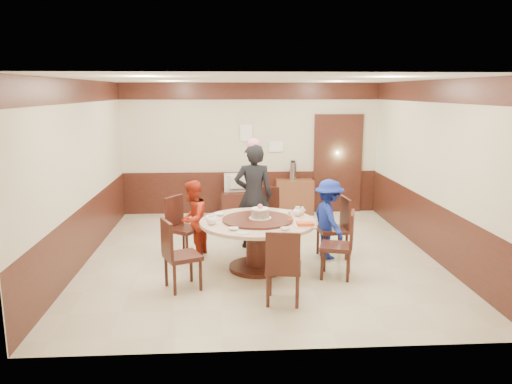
{
  "coord_description": "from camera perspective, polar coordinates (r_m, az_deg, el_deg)",
  "views": [
    {
      "loc": [
        -0.55,
        -7.7,
        2.63
      ],
      "look_at": [
        -0.08,
        -0.2,
        1.1
      ],
      "focal_mm": 35.0,
      "sensor_mm": 36.0,
      "label": 1
    }
  ],
  "objects": [
    {
      "name": "notice_right",
      "position": [
        10.78,
        2.33,
        5.2
      ],
      "size": [
        0.3,
        0.0,
        0.22
      ],
      "primitive_type": "cube",
      "color": "white",
      "rests_on": "room"
    },
    {
      "name": "chair_2",
      "position": [
        8.15,
        -8.23,
        -5.2
      ],
      "size": [
        0.61,
        0.61,
        0.97
      ],
      "rotation": [
        0.0,
        0.0,
        4.11
      ],
      "color": "#3A1812",
      "rests_on": "ground"
    },
    {
      "name": "birthday_cake",
      "position": [
        7.36,
        0.48,
        -2.44
      ],
      "size": [
        0.33,
        0.33,
        0.22
      ],
      "color": "white",
      "rests_on": "banquet_table"
    },
    {
      "name": "bowl_4",
      "position": [
        7.48,
        -5.13,
        -2.94
      ],
      "size": [
        0.17,
        0.17,
        0.04
      ],
      "primitive_type": "imported",
      "color": "white",
      "rests_on": "banquet_table"
    },
    {
      "name": "bottle_1",
      "position": [
        7.5,
        5.32,
        -2.43
      ],
      "size": [
        0.06,
        0.06,
        0.16
      ],
      "primitive_type": "cylinder",
      "color": "white",
      "rests_on": "banquet_table"
    },
    {
      "name": "bowl_3",
      "position": [
        7.26,
        5.73,
        -3.37
      ],
      "size": [
        0.15,
        0.15,
        0.05
      ],
      "primitive_type": "imported",
      "color": "white",
      "rests_on": "banquet_table"
    },
    {
      "name": "room",
      "position": [
        7.89,
        0.57,
        0.16
      ],
      "size": [
        6.0,
        6.04,
        2.84
      ],
      "color": "beige",
      "rests_on": "ground"
    },
    {
      "name": "tv_stand",
      "position": [
        10.72,
        -1.71,
        -1.33
      ],
      "size": [
        0.85,
        0.45,
        0.5
      ],
      "primitive_type": "cube",
      "color": "#3A1812",
      "rests_on": "ground"
    },
    {
      "name": "person_blue",
      "position": [
        7.98,
        8.32,
        -3.09
      ],
      "size": [
        0.65,
        0.91,
        1.27
      ],
      "primitive_type": "imported",
      "rotation": [
        0.0,
        0.0,
        1.8
      ],
      "color": "navy",
      "rests_on": "ground"
    },
    {
      "name": "chair_4",
      "position": [
        6.36,
        3.13,
        -9.96
      ],
      "size": [
        0.51,
        0.51,
        0.97
      ],
      "rotation": [
        0.0,
        0.0,
        6.12
      ],
      "color": "#3A1812",
      "rests_on": "ground"
    },
    {
      "name": "side_cabinet",
      "position": [
        10.82,
        4.41,
        -0.56
      ],
      "size": [
        0.8,
        0.4,
        0.75
      ],
      "primitive_type": "cube",
      "color": "brown",
      "rests_on": "ground"
    },
    {
      "name": "thermos",
      "position": [
        10.72,
        4.24,
        2.39
      ],
      "size": [
        0.15,
        0.15,
        0.38
      ],
      "primitive_type": "cylinder",
      "color": "silver",
      "rests_on": "side_cabinet"
    },
    {
      "name": "chair_1",
      "position": [
        8.76,
        1.13,
        -3.89
      ],
      "size": [
        0.54,
        0.54,
        0.97
      ],
      "rotation": [
        0.0,
        0.0,
        2.89
      ],
      "color": "#3A1812",
      "rests_on": "ground"
    },
    {
      "name": "saucer_near",
      "position": [
        6.72,
        -1.58,
        -4.68
      ],
      "size": [
        0.18,
        0.18,
        0.01
      ],
      "primitive_type": "cylinder",
      "color": "white",
      "rests_on": "banquet_table"
    },
    {
      "name": "chair_0",
      "position": [
        8.12,
        8.84,
        -5.29
      ],
      "size": [
        0.49,
        0.48,
        0.97
      ],
      "rotation": [
        0.0,
        0.0,
        1.68
      ],
      "color": "#3A1812",
      "rests_on": "ground"
    },
    {
      "name": "chair_3",
      "position": [
        6.85,
        -8.53,
        -8.48
      ],
      "size": [
        0.59,
        0.58,
        0.97
      ],
      "rotation": [
        0.0,
        0.0,
        5.13
      ],
      "color": "#3A1812",
      "rests_on": "ground"
    },
    {
      "name": "notice_left",
      "position": [
        10.7,
        -1.15,
        6.78
      ],
      "size": [
        0.25,
        0.0,
        0.35
      ],
      "primitive_type": "cube",
      "color": "white",
      "rests_on": "room"
    },
    {
      "name": "banquet_table",
      "position": [
        7.42,
        0.19,
        -4.91
      ],
      "size": [
        1.71,
        1.71,
        0.78
      ],
      "color": "#3A1812",
      "rests_on": "ground"
    },
    {
      "name": "shrimp_platter",
      "position": [
        7.07,
        5.66,
        -3.73
      ],
      "size": [
        0.3,
        0.2,
        0.06
      ],
      "color": "white",
      "rests_on": "banquet_table"
    },
    {
      "name": "person_red",
      "position": [
        8.02,
        -7.25,
        -3.09
      ],
      "size": [
        0.64,
        0.72,
        1.25
      ],
      "primitive_type": "imported",
      "rotation": [
        0.0,
        0.0,
        4.39
      ],
      "color": "#B82F18",
      "rests_on": "ground"
    },
    {
      "name": "bowl_0",
      "position": [
        7.68,
        -4.21,
        -2.55
      ],
      "size": [
        0.16,
        0.16,
        0.04
      ],
      "primitive_type": "imported",
      "color": "white",
      "rests_on": "banquet_table"
    },
    {
      "name": "bowl_2",
      "position": [
        6.87,
        -2.56,
        -4.24
      ],
      "size": [
        0.14,
        0.14,
        0.03
      ],
      "primitive_type": "imported",
      "color": "white",
      "rests_on": "banquet_table"
    },
    {
      "name": "teapot_left",
      "position": [
        7.16,
        -5.09,
        -3.27
      ],
      "size": [
        0.17,
        0.15,
        0.13
      ],
      "primitive_type": "ellipsoid",
      "color": "white",
      "rests_on": "banquet_table"
    },
    {
      "name": "person_standing",
      "position": [
        8.4,
        -0.28,
        -0.48
      ],
      "size": [
        0.65,
        0.43,
        1.77
      ],
      "primitive_type": "imported",
      "rotation": [
        0.0,
        0.0,
        3.15
      ],
      "color": "black",
      "rests_on": "ground"
    },
    {
      "name": "bowl_1",
      "position": [
        6.87,
        3.31,
        -4.22
      ],
      "size": [
        0.12,
        0.12,
        0.04
      ],
      "primitive_type": "imported",
      "color": "white",
      "rests_on": "banquet_table"
    },
    {
      "name": "saucer_far",
      "position": [
        7.89,
        3.22,
        -2.27
      ],
      "size": [
        0.18,
        0.18,
        0.01
      ],
      "primitive_type": "cylinder",
      "color": "white",
      "rests_on": "banquet_table"
    },
    {
      "name": "bottle_0",
      "position": [
        7.3,
        3.9,
        -2.8
      ],
      "size": [
        0.06,
        0.06,
        0.16
      ],
      "primitive_type": "cylinder",
      "color": "white",
      "rests_on": "banquet_table"
    },
    {
      "name": "chair_5",
      "position": [
        7.28,
        9.31,
        -7.28
      ],
      "size": [
        0.55,
        0.55,
        0.97
      ],
      "rotation": [
        0.0,
        0.0,
        7.57
      ],
      "color": "#3A1812",
      "rests_on": "ground"
    },
    {
      "name": "television",
      "position": [
        10.63,
        -1.72,
        1.05
      ],
      "size": [
        0.71,
        0.16,
        0.41
      ],
      "primitive_type": "imported",
      "rotation": [
        0.0,
        0.0,
        3.23
      ],
      "color": "gray",
      "rests_on": "tv_stand"
    },
    {
      "name": "teapot_right",
      "position": [
        7.65,
        4.76,
        -2.29
      ],
      "size": [
        0.17,
        0.15,
        0.13
      ],
      "primitive_type": "ellipsoid",
      "color": "white",
      "rests_on": "banquet_table"
    }
  ]
}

